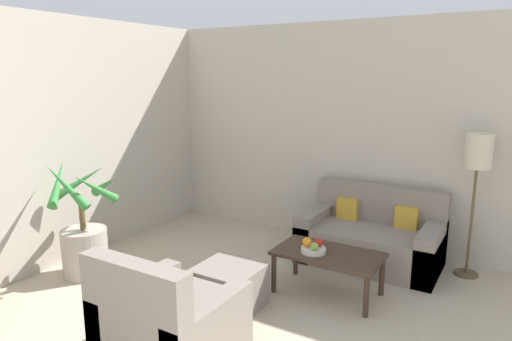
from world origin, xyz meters
The scene contains 11 objects.
wall_back centered at (0.00, 6.24, 1.35)m, with size 7.71×0.06×2.70m.
potted_palm centered at (-2.60, 3.87, 0.40)m, with size 0.76×0.75×1.24m.
sofa_loveseat centered at (-0.13, 5.74, 0.28)m, with size 1.50×0.83×0.83m.
floor_lamp centered at (0.85, 5.92, 1.23)m, with size 0.27×0.27×1.50m.
coffee_table centered at (-0.25, 4.77, 0.37)m, with size 1.00×0.57×0.42m.
fruit_bowl centered at (-0.37, 4.70, 0.44)m, with size 0.24×0.24×0.05m.
apple_red centered at (-0.34, 4.76, 0.51)m, with size 0.08×0.08×0.08m.
apple_green centered at (-0.34, 4.65, 0.51)m, with size 0.08×0.08×0.08m.
orange_fruit centered at (-0.44, 4.70, 0.51)m, with size 0.09×0.09×0.09m.
armchair centered at (-0.85, 3.20, 0.28)m, with size 0.87×0.86×0.88m.
ottoman centered at (-0.91, 4.07, 0.19)m, with size 0.55×0.52×0.39m.
Camera 1 is at (1.26, 0.94, 2.07)m, focal length 32.00 mm.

